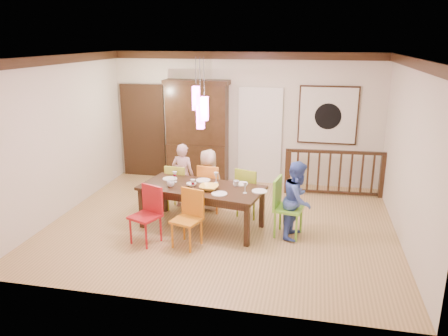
% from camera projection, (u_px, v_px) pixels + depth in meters
% --- Properties ---
extents(floor, '(6.00, 6.00, 0.00)m').
position_uv_depth(floor, '(222.00, 223.00, 7.81)').
color(floor, '#9F7F4D').
rests_on(floor, ground).
extents(ceiling, '(6.00, 6.00, 0.00)m').
position_uv_depth(ceiling, '(221.00, 57.00, 6.97)').
color(ceiling, white).
rests_on(ceiling, wall_back).
extents(wall_back, '(6.00, 0.00, 6.00)m').
position_uv_depth(wall_back, '(245.00, 119.00, 9.73)').
color(wall_back, beige).
rests_on(wall_back, floor).
extents(wall_left, '(0.00, 5.00, 5.00)m').
position_uv_depth(wall_left, '(61.00, 137.00, 7.97)').
color(wall_left, beige).
rests_on(wall_left, floor).
extents(wall_right, '(0.00, 5.00, 5.00)m').
position_uv_depth(wall_right, '(409.00, 154.00, 6.80)').
color(wall_right, beige).
rests_on(wall_right, floor).
extents(crown_molding, '(6.00, 5.00, 0.16)m').
position_uv_depth(crown_molding, '(221.00, 62.00, 6.99)').
color(crown_molding, black).
rests_on(crown_molding, wall_back).
extents(panel_door, '(1.04, 0.07, 2.24)m').
position_uv_depth(panel_door, '(144.00, 132.00, 10.27)').
color(panel_door, black).
rests_on(panel_door, wall_back).
extents(white_doorway, '(0.97, 0.05, 2.22)m').
position_uv_depth(white_doorway, '(260.00, 137.00, 9.75)').
color(white_doorway, silver).
rests_on(white_doorway, wall_back).
extents(painting, '(1.25, 0.06, 1.25)m').
position_uv_depth(painting, '(328.00, 115.00, 9.30)').
color(painting, black).
rests_on(painting, wall_back).
extents(pendant_cluster, '(0.27, 0.21, 1.14)m').
position_uv_depth(pendant_cluster, '(200.00, 108.00, 7.06)').
color(pendant_cluster, '#FC4BC9').
rests_on(pendant_cluster, ceiling).
extents(dining_table, '(2.23, 1.31, 0.75)m').
position_uv_depth(dining_table, '(202.00, 191.00, 7.48)').
color(dining_table, black).
rests_on(dining_table, floor).
extents(chair_far_left, '(0.44, 0.44, 0.89)m').
position_uv_depth(chair_far_left, '(179.00, 183.00, 8.35)').
color(chair_far_left, '#C0CF3B').
rests_on(chair_far_left, floor).
extents(chair_far_mid, '(0.47, 0.47, 0.93)m').
position_uv_depth(chair_far_mid, '(211.00, 184.00, 8.27)').
color(chair_far_mid, orange).
rests_on(chair_far_mid, floor).
extents(chair_far_right, '(0.53, 0.53, 0.93)m').
position_uv_depth(chair_far_right, '(250.00, 188.00, 8.02)').
color(chair_far_right, olive).
rests_on(chair_far_right, floor).
extents(chair_near_left, '(0.55, 0.55, 0.93)m').
position_uv_depth(chair_near_left, '(145.00, 212.00, 6.94)').
color(chair_near_left, '#A4151B').
rests_on(chair_near_left, floor).
extents(chair_near_mid, '(0.51, 0.51, 0.91)m').
position_uv_depth(chair_near_mid, '(186.00, 216.00, 6.83)').
color(chair_near_mid, '#C67416').
rests_on(chair_near_mid, floor).
extents(chair_end_right, '(0.52, 0.52, 0.99)m').
position_uv_depth(chair_end_right, '(289.00, 204.00, 7.19)').
color(chair_end_right, '#79CC33').
rests_on(chair_end_right, floor).
extents(china_hutch, '(1.46, 0.46, 2.31)m').
position_uv_depth(china_hutch, '(197.00, 132.00, 9.83)').
color(china_hutch, black).
rests_on(china_hutch, floor).
extents(balustrade, '(2.07, 0.19, 0.96)m').
position_uv_depth(balustrade, '(335.00, 172.00, 9.10)').
color(balustrade, black).
rests_on(balustrade, floor).
extents(person_far_left, '(0.51, 0.37, 1.27)m').
position_uv_depth(person_far_left, '(183.00, 176.00, 8.43)').
color(person_far_left, beige).
rests_on(person_far_left, floor).
extents(person_far_mid, '(0.65, 0.50, 1.18)m').
position_uv_depth(person_far_mid, '(208.00, 180.00, 8.31)').
color(person_far_mid, beige).
rests_on(person_far_mid, floor).
extents(person_end_right, '(0.61, 0.72, 1.30)m').
position_uv_depth(person_end_right, '(298.00, 200.00, 7.14)').
color(person_end_right, '#4561C1').
rests_on(person_end_right, floor).
extents(serving_bowl, '(0.32, 0.32, 0.08)m').
position_uv_depth(serving_bowl, '(209.00, 187.00, 7.29)').
color(serving_bowl, yellow).
rests_on(serving_bowl, dining_table).
extents(small_bowl, '(0.19, 0.19, 0.05)m').
position_uv_depth(small_bowl, '(191.00, 185.00, 7.47)').
color(small_bowl, white).
rests_on(small_bowl, dining_table).
extents(cup_left, '(0.16, 0.16, 0.10)m').
position_uv_depth(cup_left, '(171.00, 184.00, 7.44)').
color(cup_left, silver).
rests_on(cup_left, dining_table).
extents(cup_right, '(0.12, 0.12, 0.10)m').
position_uv_depth(cup_right, '(236.00, 183.00, 7.46)').
color(cup_right, silver).
rests_on(cup_right, dining_table).
extents(plate_far_left, '(0.26, 0.26, 0.01)m').
position_uv_depth(plate_far_left, '(170.00, 179.00, 7.84)').
color(plate_far_left, white).
rests_on(plate_far_left, dining_table).
extents(plate_far_mid, '(0.26, 0.26, 0.01)m').
position_uv_depth(plate_far_mid, '(203.00, 180.00, 7.76)').
color(plate_far_mid, white).
rests_on(plate_far_mid, dining_table).
extents(plate_far_right, '(0.26, 0.26, 0.01)m').
position_uv_depth(plate_far_right, '(240.00, 184.00, 7.58)').
color(plate_far_right, white).
rests_on(plate_far_right, dining_table).
extents(plate_near_left, '(0.26, 0.26, 0.01)m').
position_uv_depth(plate_near_left, '(153.00, 189.00, 7.33)').
color(plate_near_left, white).
rests_on(plate_near_left, dining_table).
extents(plate_near_mid, '(0.26, 0.26, 0.01)m').
position_uv_depth(plate_near_mid, '(219.00, 194.00, 7.09)').
color(plate_near_mid, white).
rests_on(plate_near_mid, dining_table).
extents(plate_end_right, '(0.26, 0.26, 0.01)m').
position_uv_depth(plate_end_right, '(260.00, 191.00, 7.21)').
color(plate_end_right, white).
rests_on(plate_end_right, dining_table).
extents(wine_glass_a, '(0.08, 0.08, 0.19)m').
position_uv_depth(wine_glass_a, '(175.00, 177.00, 7.67)').
color(wine_glass_a, '#590C19').
rests_on(wine_glass_a, dining_table).
extents(wine_glass_b, '(0.08, 0.08, 0.19)m').
position_uv_depth(wine_glass_b, '(216.00, 178.00, 7.63)').
color(wine_glass_b, silver).
rests_on(wine_glass_b, dining_table).
extents(wine_glass_c, '(0.08, 0.08, 0.19)m').
position_uv_depth(wine_glass_c, '(193.00, 185.00, 7.24)').
color(wine_glass_c, '#590C19').
rests_on(wine_glass_c, dining_table).
extents(wine_glass_d, '(0.08, 0.08, 0.19)m').
position_uv_depth(wine_glass_d, '(245.00, 188.00, 7.12)').
color(wine_glass_d, silver).
rests_on(wine_glass_d, dining_table).
extents(napkin, '(0.18, 0.14, 0.01)m').
position_uv_depth(napkin, '(191.00, 194.00, 7.08)').
color(napkin, '#D83359').
rests_on(napkin, dining_table).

